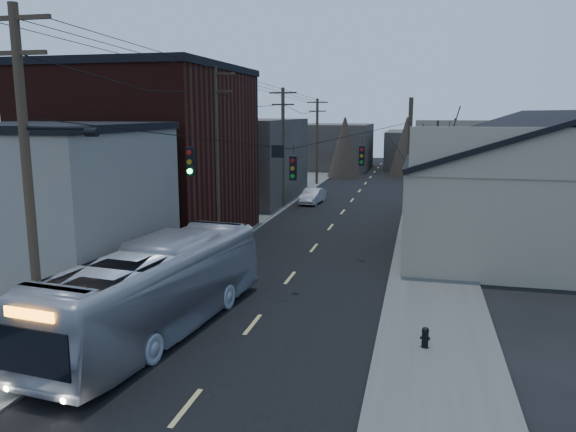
% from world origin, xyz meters
% --- Properties ---
extents(road_surface, '(9.00, 110.00, 0.02)m').
position_xyz_m(road_surface, '(0.00, 30.00, 0.01)').
color(road_surface, black).
rests_on(road_surface, ground).
extents(sidewalk_left, '(4.00, 110.00, 0.12)m').
position_xyz_m(sidewalk_left, '(-6.50, 30.00, 0.06)').
color(sidewalk_left, '#474744').
rests_on(sidewalk_left, ground).
extents(sidewalk_right, '(4.00, 110.00, 0.12)m').
position_xyz_m(sidewalk_right, '(6.50, 30.00, 0.06)').
color(sidewalk_right, '#474744').
rests_on(sidewalk_right, ground).
extents(building_clapboard, '(8.00, 8.00, 7.00)m').
position_xyz_m(building_clapboard, '(-9.00, 9.00, 3.50)').
color(building_clapboard, '#6E665C').
rests_on(building_clapboard, ground).
extents(building_brick, '(10.00, 12.00, 10.00)m').
position_xyz_m(building_brick, '(-10.00, 20.00, 5.00)').
color(building_brick, black).
rests_on(building_brick, ground).
extents(building_left_far, '(9.00, 14.00, 7.00)m').
position_xyz_m(building_left_far, '(-9.50, 36.00, 3.50)').
color(building_left_far, '#37322C').
rests_on(building_left_far, ground).
extents(warehouse, '(16.16, 20.60, 7.73)m').
position_xyz_m(warehouse, '(13.00, 25.00, 2.70)').
color(warehouse, gray).
rests_on(warehouse, ground).
extents(building_far_left, '(10.00, 12.00, 6.00)m').
position_xyz_m(building_far_left, '(-6.00, 65.00, 3.00)').
color(building_far_left, '#37322C').
rests_on(building_far_left, ground).
extents(building_far_right, '(12.00, 14.00, 5.00)m').
position_xyz_m(building_far_right, '(7.00, 70.00, 2.50)').
color(building_far_right, '#37322C').
rests_on(building_far_right, ground).
extents(bare_tree, '(0.40, 0.40, 7.20)m').
position_xyz_m(bare_tree, '(6.50, 20.00, 3.60)').
color(bare_tree, black).
rests_on(bare_tree, ground).
extents(utility_lines, '(11.24, 45.28, 10.50)m').
position_xyz_m(utility_lines, '(-3.11, 24.14, 4.95)').
color(utility_lines, '#382B1E').
rests_on(utility_lines, ground).
extents(bus, '(3.98, 11.71, 3.20)m').
position_xyz_m(bus, '(-3.00, 6.54, 1.60)').
color(bus, '#A2A5AE').
rests_on(bus, ground).
extents(parked_car, '(1.76, 4.02, 1.29)m').
position_xyz_m(parked_car, '(-3.05, 35.45, 0.64)').
color(parked_car, '#B2B3BA').
rests_on(parked_car, ground).
extents(fire_hydrant, '(0.33, 0.24, 0.69)m').
position_xyz_m(fire_hydrant, '(6.09, 7.13, 0.49)').
color(fire_hydrant, black).
rests_on(fire_hydrant, sidewalk_right).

